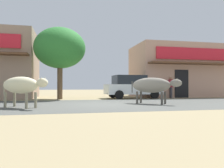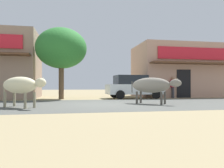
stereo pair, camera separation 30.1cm
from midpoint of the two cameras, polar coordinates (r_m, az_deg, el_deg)
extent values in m
plane|color=#988862|center=(10.73, -3.76, -5.26)|extent=(80.00, 80.00, 0.00)
cube|color=#4F514C|center=(10.73, -3.76, -5.25)|extent=(72.00, 6.72, 0.00)
cube|color=tan|center=(19.74, 16.82, 3.16)|extent=(7.90, 4.41, 4.27)
cube|color=red|center=(17.92, 20.35, 7.38)|extent=(6.32, 0.10, 0.90)
cube|color=brown|center=(17.51, 21.04, 5.03)|extent=(7.58, 0.90, 0.12)
cube|color=black|center=(17.21, 17.19, 0.07)|extent=(1.10, 0.06, 2.10)
cylinder|color=brown|center=(15.10, -13.97, 0.55)|extent=(0.35, 0.35, 2.32)
ellipsoid|color=#2B742E|center=(15.31, -13.96, 9.07)|extent=(3.41, 3.41, 2.73)
cube|color=silver|center=(15.79, 4.92, -1.36)|extent=(4.02, 1.90, 0.70)
cube|color=#1E2328|center=(15.69, 3.90, 1.08)|extent=(2.23, 1.70, 0.64)
cylinder|color=black|center=(17.07, 8.02, -2.46)|extent=(0.61, 0.20, 0.60)
cylinder|color=black|center=(15.46, 10.50, -2.67)|extent=(0.61, 0.20, 0.60)
cylinder|color=black|center=(16.27, -0.38, -2.57)|extent=(0.61, 0.20, 0.60)
cylinder|color=black|center=(14.57, 1.28, -2.81)|extent=(0.61, 0.20, 0.60)
ellipsoid|color=beige|center=(9.75, -23.61, -0.26)|extent=(1.91, 1.77, 0.69)
ellipsoid|color=beige|center=(8.81, -18.68, 0.30)|extent=(0.61, 0.58, 0.36)
cone|color=beige|center=(8.85, -17.98, 1.47)|extent=(0.06, 0.06, 0.12)
cone|color=beige|center=(8.71, -18.93, 1.50)|extent=(0.06, 0.06, 0.12)
cylinder|color=gray|center=(9.42, -20.14, -3.97)|extent=(0.11, 0.11, 0.63)
cylinder|color=gray|center=(9.13, -22.26, -4.08)|extent=(0.11, 0.11, 0.63)
cylinder|color=gray|center=(10.41, -24.80, -3.62)|extent=(0.11, 0.11, 0.63)
cylinder|color=gray|center=(10.15, -26.84, -3.70)|extent=(0.11, 0.11, 0.63)
cylinder|color=gray|center=(10.59, -27.04, -0.80)|extent=(0.05, 0.05, 0.55)
ellipsoid|color=gray|center=(11.06, 9.31, -0.30)|extent=(1.85, 1.88, 0.75)
ellipsoid|color=gray|center=(10.60, 15.53, 0.23)|extent=(0.59, 0.60, 0.36)
cone|color=beige|center=(10.68, 15.95, 1.19)|extent=(0.06, 0.06, 0.12)
cone|color=beige|center=(10.49, 15.62, 1.22)|extent=(0.06, 0.06, 0.12)
cylinder|color=#4B4740|center=(11.02, 12.90, -3.54)|extent=(0.11, 0.11, 0.61)
cylinder|color=#4B4740|center=(10.62, 12.07, -3.66)|extent=(0.11, 0.11, 0.61)
cylinder|color=#4B4740|center=(11.55, 6.78, -3.40)|extent=(0.11, 0.11, 0.61)
cylinder|color=#4B4740|center=(11.17, 5.78, -3.50)|extent=(0.11, 0.11, 0.61)
cylinder|color=#4B4740|center=(11.54, 4.51, -0.80)|extent=(0.05, 0.05, 0.60)
cylinder|color=#3F3F47|center=(16.81, 14.43, -2.17)|extent=(0.14, 0.14, 0.79)
cylinder|color=#3F3F47|center=(16.65, 14.71, -2.18)|extent=(0.14, 0.14, 0.79)
cube|color=maroon|center=(16.72, 14.56, 0.12)|extent=(0.47, 0.47, 0.56)
sphere|color=tan|center=(16.73, 14.56, 1.44)|extent=(0.21, 0.21, 0.21)
cylinder|color=maroon|center=(16.96, 14.17, 0.21)|extent=(0.09, 0.09, 0.50)
cylinder|color=maroon|center=(16.49, 14.97, 0.23)|extent=(0.09, 0.09, 0.50)
camera|label=1|loc=(0.15, -90.73, 0.01)|focal=35.12mm
camera|label=2|loc=(0.15, 89.27, -0.01)|focal=35.12mm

